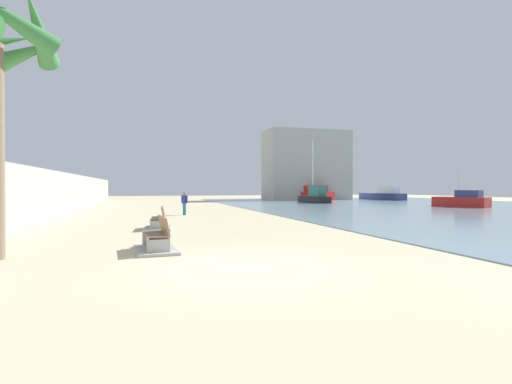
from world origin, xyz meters
The scene contains 11 objects.
ground_plane centered at (0.00, 18.00, 0.00)m, with size 120.00×120.00×0.00m, color #C6B793.
seawall centered at (-7.50, 18.00, 1.39)m, with size 0.80×64.00×2.77m, color #9E9E99.
water_bay centered at (24.00, 18.00, 0.02)m, with size 36.00×68.00×0.04m, color #7A99A8.
bench_near centered at (-1.77, 3.01, 0.23)m, with size 1.28×2.19×0.98m.
bench_far centered at (-1.52, 9.20, 0.23)m, with size 1.23×2.17×0.98m.
person_walking centered at (0.37, 17.69, 0.87)m, with size 0.39×0.42×1.52m.
boat_nearest centered at (30.37, 41.02, 0.75)m, with size 3.00×8.00×1.96m.
boat_far_right centered at (25.37, 20.95, 0.65)m, with size 3.79×4.85×6.97m.
boat_far_left centered at (20.10, 42.99, 0.79)m, with size 5.79×6.94×2.01m.
boat_distant centered at (16.74, 33.88, 0.78)m, with size 1.73×5.88×7.24m.
harbor_building centered at (20.66, 46.00, 5.02)m, with size 12.00×6.00×10.04m, color #ADAAA3.
Camera 1 is at (-2.05, -8.68, 1.81)m, focal length 28.03 mm.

